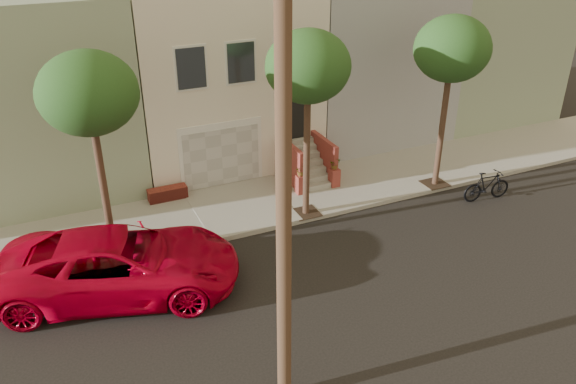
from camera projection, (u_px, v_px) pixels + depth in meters
name	position (u px, v px, depth m)	size (l,w,h in m)	color
ground	(334.00, 285.00, 16.54)	(90.00, 90.00, 0.00)	black
sidewalk	(263.00, 202.00, 20.83)	(40.00, 3.70, 0.15)	gray
house_row	(208.00, 66.00, 23.92)	(33.10, 11.70, 7.00)	silver
tree_left	(88.00, 95.00, 15.26)	(2.70, 2.57, 6.30)	#2D2116
tree_mid	(308.00, 68.00, 17.65)	(2.70, 2.57, 6.30)	#2D2116
tree_right	(452.00, 50.00, 19.68)	(2.70, 2.57, 6.30)	#2D2116
pickup_truck	(120.00, 264.00, 15.87)	(3.03, 6.56, 1.82)	#BB011E
motorcycle	(487.00, 186.00, 20.91)	(0.53, 1.89, 1.14)	black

